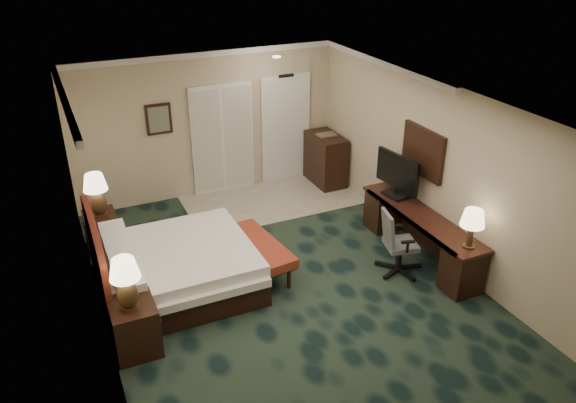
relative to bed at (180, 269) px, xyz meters
name	(u,v)px	position (x,y,z in m)	size (l,w,h in m)	color
floor	(294,296)	(1.39, -0.86, -0.32)	(5.00, 7.50, 0.00)	black
ceiling	(295,111)	(1.39, -0.86, 2.38)	(5.00, 7.50, 0.00)	silver
wall_back	(208,125)	(1.39, 2.89, 1.03)	(5.00, 0.00, 2.70)	#C0B396
wall_left	(95,254)	(-1.11, -0.86, 1.03)	(0.00, 7.50, 2.70)	#C0B396
wall_right	(449,178)	(3.89, -0.86, 1.03)	(0.00, 7.50, 2.70)	#C0B396
crown_molding	(295,115)	(1.39, -0.86, 2.33)	(5.00, 7.50, 0.10)	white
tile_patch	(272,200)	(2.29, 2.04, -0.32)	(3.20, 1.70, 0.01)	#B1A595
headboard	(97,258)	(-1.05, 0.14, 0.38)	(0.12, 2.00, 1.40)	#4A180F
entry_door	(285,129)	(2.94, 2.86, 0.73)	(1.02, 0.06, 2.18)	white
closet_doors	(223,139)	(1.64, 2.85, 0.73)	(1.20, 0.06, 2.10)	beige
wall_art	(159,119)	(0.49, 2.85, 1.28)	(0.45, 0.06, 0.55)	#4E6A5D
wall_mirror	(423,152)	(3.85, -0.26, 1.23)	(0.05, 0.95, 0.75)	white
bed	(180,269)	(0.00, 0.00, 0.00)	(2.03, 1.88, 0.64)	white
nightstand_near	(135,327)	(-0.83, -1.03, 0.01)	(0.53, 0.61, 0.66)	black
nightstand_far	(102,231)	(-0.85, 1.59, -0.02)	(0.49, 0.56, 0.61)	black
lamp_near	(126,284)	(-0.85, -1.08, 0.68)	(0.36, 0.36, 0.67)	black
lamp_far	(97,195)	(-0.83, 1.56, 0.64)	(0.37, 0.37, 0.69)	black
bed_bench	(260,256)	(1.21, -0.04, -0.08)	(0.49, 1.42, 0.48)	maroon
desk	(419,236)	(3.60, -0.71, 0.04)	(0.54, 2.51, 0.72)	black
tv	(397,176)	(3.60, 0.01, 0.76)	(0.08, 0.92, 0.72)	black
desk_lamp	(471,229)	(3.61, -1.74, 0.69)	(0.33, 0.33, 0.58)	black
desk_chair	(401,242)	(3.09, -0.93, 0.18)	(0.59, 0.55, 1.01)	#525252
minibar	(326,159)	(3.58, 2.34, 0.18)	(0.52, 0.94, 0.99)	black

